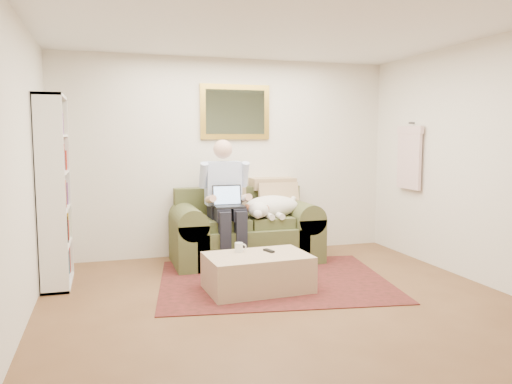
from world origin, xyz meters
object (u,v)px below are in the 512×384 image
sofa (245,236)px  seated_man (227,203)px  sleeping_dog (272,206)px  coffee_mug (239,247)px  ottoman (258,273)px  laptop (228,201)px  bookshelf (54,191)px

sofa → seated_man: seated_man is taller
sleeping_dog → coffee_mug: bearing=-125.1°
seated_man → ottoman: seated_man is taller
sofa → laptop: size_ratio=5.15×
seated_man → ottoman: 1.22m
laptop → coffee_mug: (-0.09, -0.85, -0.38)m
sofa → laptop: 0.61m
sofa → bookshelf: 2.34m
sofa → bookshelf: bearing=-169.6°
sleeping_dog → coffee_mug: size_ratio=7.53×
sofa → ottoman: (-0.21, -1.24, -0.13)m
sleeping_dog → seated_man: bearing=-172.9°
sleeping_dog → coffee_mug: (-0.70, -0.99, -0.27)m
laptop → sleeping_dog: (0.60, 0.15, -0.11)m
seated_man → laptop: seated_man is taller
sleeping_dog → sofa: bearing=164.3°
sofa → ottoman: 1.27m
coffee_mug → bookshelf: (-1.83, 0.68, 0.57)m
sofa → sleeping_dog: (0.33, -0.09, 0.38)m
seated_man → sleeping_dog: (0.60, 0.08, -0.07)m
laptop → sleeping_dog: size_ratio=0.47×
laptop → coffee_mug: laptop is taller
ottoman → coffee_mug: 0.33m
laptop → sleeping_dog: 0.63m
sofa → coffee_mug: sofa is taller
coffee_mug → bookshelf: bearing=159.6°
sofa → sleeping_dog: size_ratio=2.43×
ottoman → laptop: bearing=93.4°
seated_man → sleeping_dog: size_ratio=2.04×
seated_man → bookshelf: (-1.92, -0.24, 0.23)m
laptop → seated_man: bearing=90.0°
sleeping_dog → laptop: bearing=-166.4°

